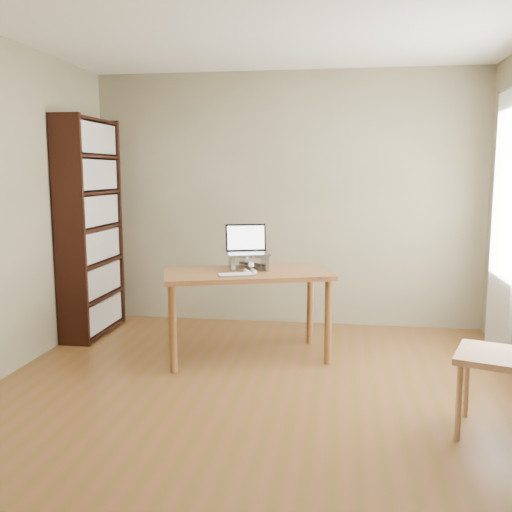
{
  "coord_description": "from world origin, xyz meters",
  "views": [
    {
      "loc": [
        0.58,
        -3.65,
        1.59
      ],
      "look_at": [
        -0.13,
        1.02,
        0.89
      ],
      "focal_mm": 40.0,
      "sensor_mm": 36.0,
      "label": 1
    }
  ],
  "objects_px": {
    "cat": "(247,261)",
    "keyboard": "(236,275)",
    "laptop": "(249,247)",
    "bookshelf": "(91,228)",
    "desk": "(247,283)"
  },
  "relations": [
    {
      "from": "cat",
      "to": "keyboard",
      "type": "bearing_deg",
      "value": -120.53
    },
    {
      "from": "laptop",
      "to": "bookshelf",
      "type": "bearing_deg",
      "value": 149.23
    },
    {
      "from": "desk",
      "to": "keyboard",
      "type": "height_order",
      "value": "keyboard"
    },
    {
      "from": "laptop",
      "to": "cat",
      "type": "height_order",
      "value": "laptop"
    },
    {
      "from": "bookshelf",
      "to": "cat",
      "type": "distance_m",
      "value": 1.67
    },
    {
      "from": "bookshelf",
      "to": "keyboard",
      "type": "relative_size",
      "value": 6.52
    },
    {
      "from": "desk",
      "to": "laptop",
      "type": "distance_m",
      "value": 0.33
    },
    {
      "from": "cat",
      "to": "bookshelf",
      "type": "bearing_deg",
      "value": 140.95
    },
    {
      "from": "desk",
      "to": "bookshelf",
      "type": "bearing_deg",
      "value": 144.52
    },
    {
      "from": "desk",
      "to": "laptop",
      "type": "relative_size",
      "value": 3.7
    },
    {
      "from": "bookshelf",
      "to": "keyboard",
      "type": "height_order",
      "value": "bookshelf"
    },
    {
      "from": "laptop",
      "to": "keyboard",
      "type": "distance_m",
      "value": 0.41
    },
    {
      "from": "desk",
      "to": "cat",
      "type": "relative_size",
      "value": 3.13
    },
    {
      "from": "bookshelf",
      "to": "laptop",
      "type": "bearing_deg",
      "value": -12.72
    },
    {
      "from": "bookshelf",
      "to": "desk",
      "type": "xyz_separation_m",
      "value": [
        1.62,
        -0.51,
        -0.4
      ]
    }
  ]
}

